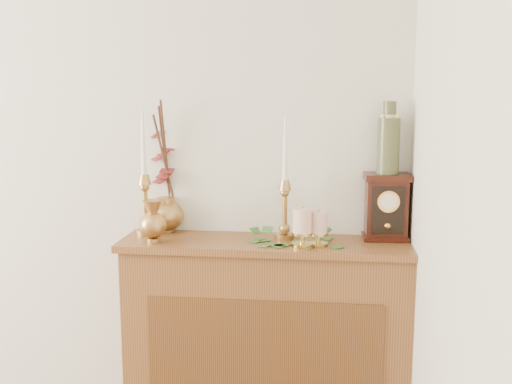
# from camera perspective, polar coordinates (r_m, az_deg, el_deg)

# --- Properties ---
(console_shelf) EXTENTS (1.24, 0.34, 0.93)m
(console_shelf) POSITION_cam_1_polar(r_m,az_deg,el_deg) (2.69, 1.01, -14.88)
(console_shelf) COLOR brown
(console_shelf) RESTS_ON ground
(candlestick_left) EXTENTS (0.09, 0.09, 0.54)m
(candlestick_left) POSITION_cam_1_polar(r_m,az_deg,el_deg) (2.65, -10.54, -0.23)
(candlestick_left) COLOR tan
(candlestick_left) RESTS_ON console_shelf
(candlestick_center) EXTENTS (0.09, 0.09, 0.52)m
(candlestick_center) POSITION_cam_1_polar(r_m,az_deg,el_deg) (2.53, 2.76, -0.73)
(candlestick_center) COLOR tan
(candlestick_center) RESTS_ON console_shelf
(bud_vase) EXTENTS (0.11, 0.11, 0.18)m
(bud_vase) POSITION_cam_1_polar(r_m,az_deg,el_deg) (2.51, -9.79, -2.82)
(bud_vase) COLOR tan
(bud_vase) RESTS_ON console_shelf
(ginger_jar) EXTENTS (0.24, 0.26, 0.59)m
(ginger_jar) POSITION_cam_1_polar(r_m,az_deg,el_deg) (2.71, -8.71, 1.88)
(ginger_jar) COLOR tan
(ginger_jar) RESTS_ON console_shelf
(pillar_candle_left) EXTENTS (0.09, 0.09, 0.17)m
(pillar_candle_left) POSITION_cam_1_polar(r_m,az_deg,el_deg) (2.42, 4.43, -3.20)
(pillar_candle_left) COLOR #B4933F
(pillar_candle_left) RESTS_ON console_shelf
(pillar_candle_right) EXTENTS (0.08, 0.08, 0.15)m
(pillar_candle_right) POSITION_cam_1_polar(r_m,az_deg,el_deg) (2.44, 5.99, -3.34)
(pillar_candle_right) COLOR #B4933F
(pillar_candle_right) RESTS_ON console_shelf
(ivy_garland) EXTENTS (0.41, 0.17, 0.08)m
(ivy_garland) POSITION_cam_1_polar(r_m,az_deg,el_deg) (2.49, 3.78, -4.64)
(ivy_garland) COLOR #315E24
(ivy_garland) RESTS_ON console_shelf
(mantel_clock) EXTENTS (0.19, 0.14, 0.28)m
(mantel_clock) POSITION_cam_1_polar(r_m,az_deg,el_deg) (2.58, 12.29, -1.44)
(mantel_clock) COLOR #37130B
(mantel_clock) RESTS_ON console_shelf
(ceramic_vase) EXTENTS (0.09, 0.09, 0.30)m
(ceramic_vase) POSITION_cam_1_polar(r_m,az_deg,el_deg) (2.55, 12.50, 4.73)
(ceramic_vase) COLOR #193328
(ceramic_vase) RESTS_ON mantel_clock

